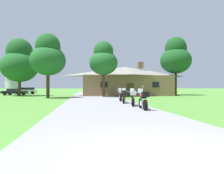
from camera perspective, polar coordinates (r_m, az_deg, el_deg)
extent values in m
plane|color=#4C8433|center=(24.06, -4.26, -3.51)|extent=(500.00, 500.00, 0.00)
cube|color=gray|center=(22.06, -3.95, -3.74)|extent=(6.40, 80.00, 0.06)
cylinder|color=black|center=(13.97, 7.78, -4.42)|extent=(0.15, 0.65, 0.64)
cylinder|color=black|center=(12.57, 9.09, -4.90)|extent=(0.20, 0.65, 0.64)
cube|color=silver|center=(13.24, 8.42, -4.40)|extent=(0.30, 0.58, 0.30)
ellipsoid|color=maroon|center=(13.47, 8.19, -2.41)|extent=(0.34, 0.54, 0.26)
cube|color=black|center=(13.03, 8.60, -2.88)|extent=(0.32, 0.54, 0.10)
cylinder|color=silver|center=(13.90, 7.81, -1.55)|extent=(0.66, 0.08, 0.03)
cylinder|color=silver|center=(13.95, 7.78, -2.94)|extent=(0.08, 0.24, 0.73)
cube|color=#B2BCC6|center=(13.99, 7.73, -0.97)|extent=(0.33, 0.13, 0.27)
sphere|color=silver|center=(13.90, 7.81, -2.13)|extent=(0.11, 0.11, 0.11)
cube|color=black|center=(12.48, 9.14, -1.99)|extent=(0.42, 0.39, 0.32)
cube|color=red|center=(12.34, 9.32, -3.95)|extent=(0.14, 0.04, 0.06)
cylinder|color=silver|center=(12.92, 9.38, -5.22)|extent=(0.11, 0.55, 0.07)
cylinder|color=black|center=(16.51, 5.52, -3.75)|extent=(0.22, 0.65, 0.64)
cylinder|color=black|center=(15.08, 5.80, -4.10)|extent=(0.26, 0.66, 0.64)
cube|color=silver|center=(15.77, 5.65, -3.70)|extent=(0.36, 0.60, 0.30)
ellipsoid|color=#B2B5BC|center=(16.01, 5.60, -2.04)|extent=(0.39, 0.56, 0.26)
cube|color=black|center=(15.56, 5.69, -2.43)|extent=(0.37, 0.56, 0.10)
cylinder|color=silver|center=(16.44, 5.52, -1.32)|extent=(0.66, 0.15, 0.03)
cylinder|color=silver|center=(16.50, 5.52, -2.50)|extent=(0.10, 0.24, 0.73)
cube|color=#B2BCC6|center=(16.54, 5.50, -0.83)|extent=(0.33, 0.16, 0.27)
sphere|color=silver|center=(16.45, 5.52, -1.81)|extent=(0.11, 0.11, 0.11)
cube|color=#B7B7BC|center=(15.00, 5.81, -1.67)|extent=(0.46, 0.43, 0.32)
cube|color=red|center=(14.85, 5.85, -3.30)|extent=(0.14, 0.05, 0.06)
cylinder|color=silver|center=(15.41, 6.25, -4.38)|extent=(0.17, 0.55, 0.07)
cylinder|color=black|center=(19.08, 3.25, -3.26)|extent=(0.23, 0.65, 0.64)
cylinder|color=black|center=(17.65, 3.22, -3.51)|extent=(0.28, 0.66, 0.64)
cube|color=silver|center=(18.34, 3.24, -3.20)|extent=(0.36, 0.60, 0.30)
ellipsoid|color=#195B33|center=(18.58, 3.24, -1.77)|extent=(0.40, 0.57, 0.26)
cube|color=black|center=(18.13, 3.23, -2.09)|extent=(0.38, 0.56, 0.10)
cylinder|color=silver|center=(19.02, 3.25, -1.16)|extent=(0.65, 0.16, 0.03)
cylinder|color=silver|center=(19.07, 3.25, -2.18)|extent=(0.11, 0.24, 0.73)
cube|color=#B2BCC6|center=(19.12, 3.25, -0.73)|extent=(0.34, 0.17, 0.27)
sphere|color=silver|center=(19.02, 3.25, -1.58)|extent=(0.11, 0.11, 0.11)
cube|color=black|center=(17.57, 3.22, -1.44)|extent=(0.46, 0.43, 0.32)
cube|color=red|center=(17.42, 3.21, -2.82)|extent=(0.14, 0.06, 0.06)
cylinder|color=silver|center=(17.97, 3.67, -3.77)|extent=(0.18, 0.55, 0.07)
cylinder|color=black|center=(21.89, 2.17, -2.85)|extent=(0.17, 0.65, 0.64)
cylinder|color=black|center=(20.46, 2.44, -3.04)|extent=(0.22, 0.65, 0.64)
cube|color=silver|center=(21.15, 2.30, -2.78)|extent=(0.32, 0.58, 0.30)
ellipsoid|color=maroon|center=(21.40, 2.25, -1.55)|extent=(0.35, 0.55, 0.26)
cube|color=black|center=(20.94, 2.34, -1.82)|extent=(0.33, 0.55, 0.10)
cylinder|color=silver|center=(21.83, 2.17, -1.02)|extent=(0.66, 0.10, 0.03)
cylinder|color=silver|center=(21.88, 2.17, -1.91)|extent=(0.08, 0.24, 0.73)
cube|color=#B2BCC6|center=(21.93, 2.16, -0.65)|extent=(0.33, 0.14, 0.27)
sphere|color=silver|center=(21.83, 2.17, -1.38)|extent=(0.11, 0.11, 0.11)
cube|color=#B7B7BC|center=(20.39, 2.45, -1.25)|extent=(0.43, 0.40, 0.32)
cube|color=red|center=(20.23, 2.49, -2.44)|extent=(0.14, 0.04, 0.06)
cylinder|color=silver|center=(20.79, 2.76, -3.27)|extent=(0.13, 0.55, 0.07)
cube|color=brown|center=(36.96, 3.73, 0.32)|extent=(14.95, 7.68, 3.39)
pyramid|color=gray|center=(37.06, 3.73, 4.24)|extent=(15.85, 8.15, 1.68)
cube|color=brown|center=(37.79, 7.76, 5.97)|extent=(0.90, 0.90, 1.10)
cube|color=#472D19|center=(33.17, 5.05, -0.75)|extent=(1.10, 0.08, 2.10)
cube|color=black|center=(32.51, -2.17, 0.67)|extent=(1.10, 0.06, 0.90)
cube|color=black|center=(34.34, 11.89, 0.63)|extent=(1.10, 0.06, 0.90)
cylinder|color=black|center=(31.76, 8.45, -1.90)|extent=(0.14, 0.14, 0.86)
cylinder|color=black|center=(31.58, 8.51, -1.91)|extent=(0.14, 0.14, 0.86)
cube|color=#5B6638|center=(31.66, 8.48, -0.62)|extent=(0.25, 0.38, 0.56)
cylinder|color=#5B6638|center=(31.88, 8.40, -0.65)|extent=(0.09, 0.09, 0.58)
cylinder|color=#5B6638|center=(31.43, 8.57, -0.66)|extent=(0.09, 0.09, 0.58)
sphere|color=tan|center=(31.65, 8.48, 0.14)|extent=(0.21, 0.21, 0.21)
cylinder|color=#422D19|center=(30.34, -2.34, 0.84)|extent=(0.44, 0.44, 3.85)
ellipsoid|color=#1E5623|center=(30.55, -2.34, 6.59)|extent=(4.12, 4.12, 3.50)
ellipsoid|color=#1B4E20|center=(30.78, -2.34, 9.64)|extent=(2.88, 2.88, 3.09)
cylinder|color=#422D19|center=(29.17, -17.14, 0.77)|extent=(0.44, 0.44, 3.73)
ellipsoid|color=#1E5623|center=(29.39, -17.14, 6.94)|extent=(4.71, 4.71, 4.00)
ellipsoid|color=#1B4E20|center=(29.68, -17.13, 10.55)|extent=(3.30, 3.30, 3.53)
cylinder|color=#422D19|center=(38.00, -23.97, 0.21)|extent=(0.44, 0.44, 3.25)
ellipsoid|color=#1E5623|center=(38.16, -23.97, 5.16)|extent=(6.08, 6.08, 5.17)
ellipsoid|color=#1B4E20|center=(38.45, -23.96, 8.77)|extent=(4.25, 4.25, 4.56)
cylinder|color=#422D19|center=(40.34, 17.03, 1.32)|extent=(0.44, 0.44, 4.83)
ellipsoid|color=#194C1E|center=(40.64, 17.03, 6.93)|extent=(5.67, 5.67, 4.82)
ellipsoid|color=#16441B|center=(40.97, 17.03, 10.08)|extent=(3.97, 3.97, 4.25)
cylinder|color=#B2B7BC|center=(52.51, -25.43, 1.79)|extent=(3.36, 3.36, 6.29)
cone|color=#999EA3|center=(52.75, -25.43, 5.67)|extent=(3.42, 3.42, 0.84)
cylinder|color=gray|center=(52.51, -25.43, 1.79)|extent=(3.46, 3.46, 0.15)
cube|color=silver|center=(46.76, -22.60, -1.08)|extent=(4.82, 2.51, 0.60)
cube|color=black|center=(46.73, -22.35, -0.41)|extent=(3.43, 2.08, 0.48)
cylinder|color=black|center=(46.10, -24.48, -1.46)|extent=(0.67, 0.31, 0.64)
cylinder|color=black|center=(47.78, -24.18, -1.41)|extent=(0.67, 0.31, 0.64)
cylinder|color=black|center=(45.78, -20.94, -1.47)|extent=(0.67, 0.31, 0.64)
cylinder|color=black|center=(47.47, -20.77, -1.42)|extent=(0.67, 0.31, 0.64)
cube|color=black|center=(41.65, -25.15, -1.29)|extent=(4.48, 2.62, 0.46)
cube|color=black|center=(41.69, -25.27, -0.69)|extent=(2.17, 1.95, 0.42)
cylinder|color=black|center=(41.56, -27.29, -1.61)|extent=(0.67, 0.34, 0.64)
cylinder|color=black|center=(43.02, -26.13, -1.56)|extent=(0.67, 0.34, 0.64)
cylinder|color=black|center=(40.29, -24.10, -1.66)|extent=(0.67, 0.34, 0.64)
cylinder|color=black|center=(41.80, -23.03, -1.61)|extent=(0.67, 0.34, 0.64)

